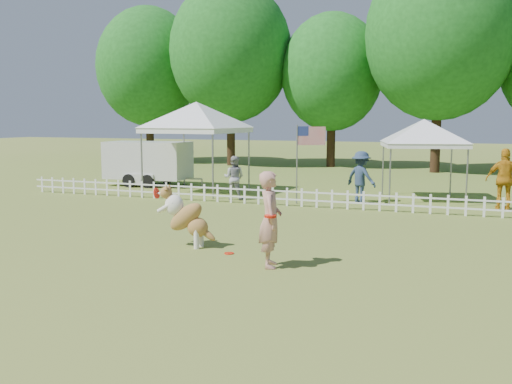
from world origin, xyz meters
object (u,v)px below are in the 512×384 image
at_px(spectator_b, 361,177).
at_px(spectator_c, 505,179).
at_px(canopy_tent_right, 423,161).
at_px(handler, 270,219).
at_px(frisbee_on_turf, 229,253).
at_px(canopy_tent_left, 197,148).
at_px(flag_pole, 297,165).
at_px(spectator_a, 234,178).
at_px(cargo_trailer, 148,163).
at_px(dog, 187,217).

distance_m(spectator_b, spectator_c, 4.48).
bearing_deg(spectator_c, canopy_tent_right, -31.68).
relative_size(handler, spectator_b, 1.06).
distance_m(frisbee_on_turf, spectator_b, 8.53).
relative_size(canopy_tent_left, spectator_b, 1.95).
distance_m(handler, flag_pole, 8.31).
bearing_deg(canopy_tent_right, spectator_b, -156.80).
bearing_deg(spectator_c, flag_pole, 5.77).
xyz_separation_m(handler, spectator_a, (-4.26, 8.24, -0.15)).
xyz_separation_m(handler, canopy_tent_right, (1.94, 10.49, 0.45)).
bearing_deg(cargo_trailer, canopy_tent_left, -25.97).
bearing_deg(frisbee_on_turf, flag_pole, 95.76).
height_order(dog, flag_pole, flag_pole).
bearing_deg(dog, canopy_tent_right, 63.81).
distance_m(handler, canopy_tent_right, 10.68).
bearing_deg(spectator_b, spectator_a, 38.44).
bearing_deg(spectator_a, frisbee_on_turf, 106.57).
xyz_separation_m(flag_pole, spectator_b, (1.97, 1.01, -0.45)).
bearing_deg(canopy_tent_left, spectator_b, -2.35).
xyz_separation_m(canopy_tent_left, spectator_a, (2.19, -1.49, -0.93)).
bearing_deg(handler, flag_pole, -6.86).
bearing_deg(canopy_tent_left, dog, -61.33).
relative_size(canopy_tent_left, cargo_trailer, 0.79).
bearing_deg(cargo_trailer, spectator_b, -14.80).
xyz_separation_m(spectator_a, spectator_b, (4.32, 0.84, 0.10)).
height_order(flag_pole, spectator_a, flag_pole).
relative_size(handler, flag_pole, 0.70).
bearing_deg(spectator_a, spectator_b, -174.67).
distance_m(canopy_tent_right, spectator_b, 2.40).
distance_m(canopy_tent_left, spectator_a, 2.81).
height_order(flag_pole, spectator_b, flag_pole).
xyz_separation_m(handler, canopy_tent_left, (-6.45, 9.73, 0.78)).
xyz_separation_m(canopy_tent_right, cargo_trailer, (-11.33, 0.44, -0.43)).
bearing_deg(canopy_tent_right, spectator_c, -42.49).
distance_m(dog, canopy_tent_right, 10.44).
relative_size(canopy_tent_right, spectator_c, 1.43).
xyz_separation_m(frisbee_on_turf, cargo_trailer, (-8.23, 10.25, 0.94)).
xyz_separation_m(flag_pole, spectator_a, (-2.35, 0.16, -0.55)).
bearing_deg(canopy_tent_left, spectator_c, -0.13).
bearing_deg(spectator_a, spectator_c, 179.64).
relative_size(dog, canopy_tent_right, 0.49).
bearing_deg(cargo_trailer, spectator_a, -31.42).
bearing_deg(handler, cargo_trailer, 20.51).
bearing_deg(canopy_tent_right, dog, -127.78).
distance_m(canopy_tent_left, canopy_tent_right, 8.43).
relative_size(cargo_trailer, flag_pole, 1.64).
height_order(cargo_trailer, flag_pole, flag_pole).
xyz_separation_m(dog, flag_pole, (0.40, 7.10, 0.65)).
bearing_deg(cargo_trailer, dog, -58.29).
bearing_deg(frisbee_on_turf, spectator_b, 81.69).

